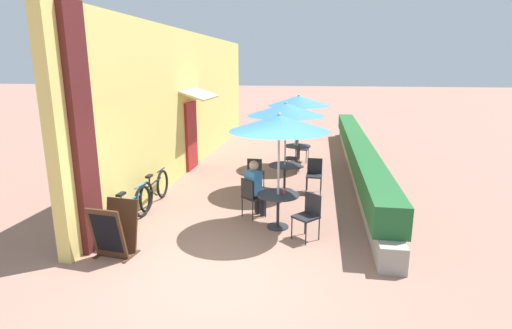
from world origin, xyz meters
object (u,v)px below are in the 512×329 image
(patio_table_near, at_px, (278,203))
(patio_table_far, at_px, (297,151))
(patio_umbrella_far, at_px, (299,101))
(bicycle_second, at_px, (155,190))
(patio_umbrella_mid, at_px, (286,110))
(cafe_chair_far_left, at_px, (300,147))
(bicycle_leaning, at_px, (130,209))
(coffee_cup_far, at_px, (295,144))
(menu_board, at_px, (115,230))
(cafe_chair_near_left, at_px, (251,195))
(cafe_chair_mid_left, at_px, (255,171))
(seated_patron_near_left, at_px, (255,186))
(cafe_chair_far_right, at_px, (295,157))
(coffee_cup_near, at_px, (284,191))
(cafe_chair_near_right, at_px, (309,213))
(patio_umbrella_near, at_px, (279,123))
(patio_table_mid, at_px, (285,171))
(cafe_chair_mid_right, at_px, (314,173))

(patio_table_near, relative_size, patio_table_far, 1.00)
(patio_umbrella_far, bearing_deg, bicycle_second, -127.25)
(patio_umbrella_mid, distance_m, cafe_chair_far_left, 3.72)
(bicycle_second, bearing_deg, bicycle_leaning, -90.74)
(patio_umbrella_far, relative_size, coffee_cup_far, 25.83)
(patio_table_far, bearing_deg, menu_board, -112.35)
(cafe_chair_near_left, relative_size, coffee_cup_far, 9.67)
(cafe_chair_mid_left, distance_m, menu_board, 4.41)
(patio_umbrella_mid, bearing_deg, cafe_chair_mid_left, -176.60)
(patio_table_far, distance_m, patio_umbrella_far, 1.59)
(seated_patron_near_left, distance_m, cafe_chair_far_left, 5.31)
(cafe_chair_far_left, xyz_separation_m, coffee_cup_far, (-0.13, -0.64, 0.23))
(patio_umbrella_far, bearing_deg, cafe_chair_far_right, -93.32)
(patio_umbrella_far, relative_size, menu_board, 2.47)
(coffee_cup_near, height_order, bicycle_leaning, coffee_cup_near)
(cafe_chair_mid_left, bearing_deg, patio_table_far, 72.56)
(cafe_chair_near_left, distance_m, cafe_chair_near_right, 1.52)
(patio_umbrella_near, relative_size, cafe_chair_far_right, 2.67)
(patio_table_mid, relative_size, cafe_chair_far_right, 0.96)
(patio_umbrella_far, bearing_deg, patio_table_far, 180.00)
(seated_patron_near_left, xyz_separation_m, bicycle_leaning, (-2.43, -0.91, -0.32))
(seated_patron_near_left, relative_size, cafe_chair_mid_right, 1.44)
(patio_umbrella_mid, height_order, patio_umbrella_far, same)
(coffee_cup_near, height_order, bicycle_second, coffee_cup_near)
(patio_umbrella_near, xyz_separation_m, coffee_cup_near, (0.11, 0.05, -1.37))
(cafe_chair_mid_left, bearing_deg, cafe_chair_mid_right, 5.76)
(cafe_chair_near_left, distance_m, bicycle_leaning, 2.50)
(cafe_chair_far_right, bearing_deg, patio_table_far, 5.76)
(patio_table_mid, xyz_separation_m, cafe_chair_mid_right, (0.76, 0.05, -0.01))
(menu_board, bearing_deg, patio_umbrella_far, 74.56)
(cafe_chair_mid_left, bearing_deg, cafe_chair_near_right, -60.39)
(patio_table_near, xyz_separation_m, patio_table_mid, (-0.08, 2.43, 0.00))
(seated_patron_near_left, height_order, patio_umbrella_mid, patio_umbrella_mid)
(patio_table_far, relative_size, cafe_chair_far_right, 0.96)
(cafe_chair_mid_left, distance_m, cafe_chair_far_right, 2.08)
(patio_table_near, distance_m, bicycle_second, 3.14)
(coffee_cup_near, height_order, menu_board, menu_board)
(seated_patron_near_left, relative_size, patio_table_far, 1.49)
(patio_table_mid, xyz_separation_m, coffee_cup_far, (0.11, 2.71, 0.22))
(patio_table_near, distance_m, patio_table_mid, 2.43)
(patio_umbrella_mid, distance_m, cafe_chair_far_right, 2.44)
(bicycle_leaning, bearing_deg, cafe_chair_mid_left, 56.20)
(patio_umbrella_mid, relative_size, patio_umbrella_far, 1.00)
(coffee_cup_near, xyz_separation_m, cafe_chair_mid_left, (-0.95, 2.33, -0.23))
(cafe_chair_near_left, height_order, bicycle_second, cafe_chair_near_left)
(coffee_cup_far, xyz_separation_m, bicycle_leaning, (-3.01, -5.52, -0.39))
(patio_table_near, relative_size, bicycle_leaning, 0.49)
(patio_umbrella_far, bearing_deg, patio_umbrella_near, -91.30)
(patio_umbrella_mid, height_order, menu_board, patio_umbrella_mid)
(coffee_cup_near, xyz_separation_m, cafe_chair_far_right, (-0.04, 4.21, -0.23))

